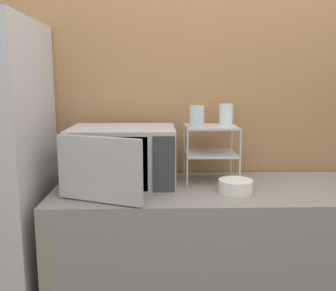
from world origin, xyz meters
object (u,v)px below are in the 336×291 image
(dish_rack, at_px, (211,141))
(glass_front_left, at_px, (197,116))
(glass_back_right, at_px, (226,114))
(microwave, at_px, (122,157))
(bowl, at_px, (236,186))

(dish_rack, height_order, glass_front_left, glass_front_left)
(dish_rack, bearing_deg, glass_back_right, 37.55)
(microwave, bearing_deg, glass_front_left, 2.34)
(bowl, bearing_deg, dish_rack, 113.49)
(microwave, xyz_separation_m, glass_front_left, (0.40, 0.02, 0.21))
(dish_rack, relative_size, bowl, 1.82)
(dish_rack, xyz_separation_m, glass_back_right, (0.09, 0.07, 0.14))
(glass_back_right, bearing_deg, dish_rack, -142.45)
(microwave, height_order, bowl, microwave)
(glass_front_left, distance_m, bowl, 0.42)
(glass_front_left, relative_size, bowl, 0.68)
(glass_front_left, xyz_separation_m, glass_back_right, (0.18, 0.14, 0.00))
(glass_front_left, height_order, glass_back_right, same)
(dish_rack, height_order, glass_back_right, glass_back_right)
(microwave, bearing_deg, dish_rack, 9.92)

